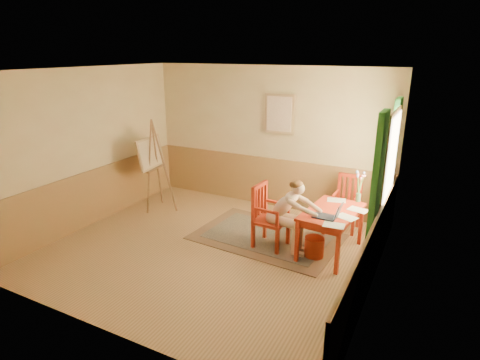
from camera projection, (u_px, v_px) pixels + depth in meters
The scene contains 14 objects.
room at pixel (209, 166), 6.03m from camera, with size 5.04×4.54×2.84m.
wainscot at pixel (234, 204), 6.98m from camera, with size 5.00×4.50×1.00m.
window at pixel (386, 172), 5.93m from camera, with size 0.12×2.01×2.20m.
wall_portrait at pixel (279, 114), 7.63m from camera, with size 0.60×0.05×0.76m.
rug at pixel (267, 237), 6.87m from camera, with size 2.51×1.77×0.02m.
table at pixel (332, 216), 6.15m from camera, with size 0.83×1.26×0.72m.
chair_left at pixel (268, 216), 6.41m from camera, with size 0.51×0.49×1.05m.
chair_back at pixel (347, 203), 7.07m from camera, with size 0.44×0.46×0.98m.
figure at pixel (288, 212), 6.21m from camera, with size 0.90×0.40×1.21m.
laptop at pixel (329, 215), 5.84m from camera, with size 0.41×0.25×0.24m.
papers at pixel (344, 213), 6.04m from camera, with size 0.74×1.25×0.00m.
vase at pixel (359, 188), 6.43m from camera, with size 0.18×0.25×0.50m.
wastebasket at pixel (314, 247), 6.17m from camera, with size 0.30×0.30×0.32m, color #A13218.
easel at pixel (152, 157), 7.80m from camera, with size 0.65×0.82×1.82m.
Camera 1 is at (3.07, -4.94, 3.07)m, focal length 29.86 mm.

